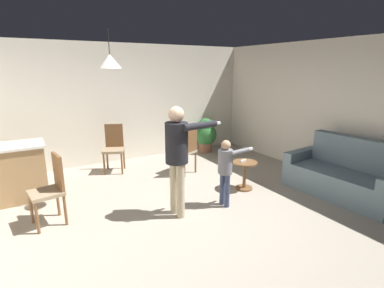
{
  "coord_description": "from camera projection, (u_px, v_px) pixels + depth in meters",
  "views": [
    {
      "loc": [
        -2.08,
        -3.52,
        2.16
      ],
      "look_at": [
        0.17,
        0.32,
        1.0
      ],
      "focal_mm": 27.41,
      "sensor_mm": 36.0,
      "label": 1
    }
  ],
  "objects": [
    {
      "name": "ground",
      "position": [
        193.0,
        213.0,
        4.5
      ],
      "size": [
        7.68,
        7.68,
        0.0
      ],
      "primitive_type": "plane",
      "color": "#9E9384"
    },
    {
      "name": "wall_back",
      "position": [
        124.0,
        103.0,
        6.83
      ],
      "size": [
        6.4,
        0.1,
        2.7
      ],
      "primitive_type": "cube",
      "color": "silver",
      "rests_on": "ground"
    },
    {
      "name": "wall_right",
      "position": [
        334.0,
        110.0,
        5.72
      ],
      "size": [
        0.1,
        6.4,
        2.7
      ],
      "primitive_type": "cube",
      "color": "silver",
      "rests_on": "ground"
    },
    {
      "name": "couch_floral",
      "position": [
        342.0,
        176.0,
        5.08
      ],
      "size": [
        0.98,
        1.86,
        1.0
      ],
      "rotation": [
        0.0,
        0.0,
        1.64
      ],
      "color": "slate",
      "rests_on": "ground"
    },
    {
      "name": "kitchen_counter",
      "position": [
        5.0,
        174.0,
        4.77
      ],
      "size": [
        1.26,
        0.66,
        0.95
      ],
      "color": "#99754C",
      "rests_on": "ground"
    },
    {
      "name": "side_table_by_couch",
      "position": [
        245.0,
        172.0,
        5.31
      ],
      "size": [
        0.44,
        0.44,
        0.52
      ],
      "color": "brown",
      "rests_on": "ground"
    },
    {
      "name": "person_adult",
      "position": [
        178.0,
        150.0,
        4.2
      ],
      "size": [
        0.83,
        0.48,
        1.64
      ],
      "rotation": [
        0.0,
        0.0,
        -1.46
      ],
      "color": "tan",
      "rests_on": "ground"
    },
    {
      "name": "person_child",
      "position": [
        226.0,
        166.0,
        4.58
      ],
      "size": [
        0.58,
        0.31,
        1.09
      ],
      "rotation": [
        0.0,
        0.0,
        -1.44
      ],
      "color": "#384260",
      "rests_on": "ground"
    },
    {
      "name": "dining_chair_by_counter",
      "position": [
        51.0,
        187.0,
        4.09
      ],
      "size": [
        0.48,
        0.48,
        1.0
      ],
      "rotation": [
        0.0,
        0.0,
        1.72
      ],
      "color": "brown",
      "rests_on": "ground"
    },
    {
      "name": "dining_chair_near_wall",
      "position": [
        186.0,
        148.0,
        6.03
      ],
      "size": [
        0.54,
        0.54,
        1.0
      ],
      "rotation": [
        0.0,
        0.0,
        0.36
      ],
      "color": "brown",
      "rests_on": "ground"
    },
    {
      "name": "dining_chair_centre_back",
      "position": [
        114.0,
        146.0,
        6.22
      ],
      "size": [
        0.56,
        0.56,
        1.0
      ],
      "rotation": [
        0.0,
        0.0,
        2.71
      ],
      "color": "brown",
      "rests_on": "ground"
    },
    {
      "name": "potted_plant_corner",
      "position": [
        206.0,
        134.0,
        7.64
      ],
      "size": [
        0.58,
        0.58,
        0.89
      ],
      "color": "brown",
      "rests_on": "ground"
    },
    {
      "name": "spare_remote_on_table",
      "position": [
        243.0,
        161.0,
        5.27
      ],
      "size": [
        0.13,
        0.06,
        0.04
      ],
      "primitive_type": "cube",
      "rotation": [
        0.0,
        0.0,
        1.76
      ],
      "color": "white",
      "rests_on": "side_table_by_couch"
    },
    {
      "name": "ceiling_light_pendant",
      "position": [
        110.0,
        61.0,
        4.22
      ],
      "size": [
        0.32,
        0.32,
        0.55
      ],
      "color": "silver"
    }
  ]
}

